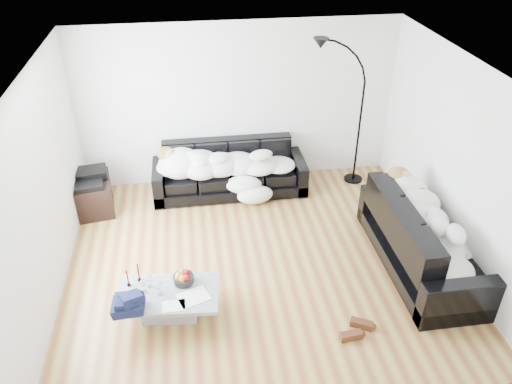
{
  "coord_description": "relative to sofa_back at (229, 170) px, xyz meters",
  "views": [
    {
      "loc": [
        -0.78,
        -5.06,
        4.35
      ],
      "look_at": [
        0.0,
        0.3,
        0.9
      ],
      "focal_mm": 35.0,
      "sensor_mm": 36.0,
      "label": 1
    }
  ],
  "objects": [
    {
      "name": "sofa_back",
      "position": [
        0.0,
        0.0,
        0.0
      ],
      "size": [
        2.41,
        0.83,
        0.79
      ],
      "primitive_type": "cube",
      "color": "black",
      "rests_on": "ground"
    },
    {
      "name": "fruit_bowl",
      "position": [
        -0.78,
        -2.44,
        0.01
      ],
      "size": [
        0.26,
        0.26,
        0.15
      ],
      "primitive_type": "cylinder",
      "rotation": [
        0.0,
        0.0,
        -0.09
      ],
      "color": "white",
      "rests_on": "coffee_table"
    },
    {
      "name": "wine_glass_b",
      "position": [
        -1.23,
        -2.55,
        0.03
      ],
      "size": [
        0.09,
        0.09,
        0.18
      ],
      "primitive_type": "cylinder",
      "rotation": [
        0.0,
        0.0,
        -0.24
      ],
      "color": "white",
      "rests_on": "coffee_table"
    },
    {
      "name": "teal_cushion",
      "position": [
        2.22,
        -1.47,
        0.33
      ],
      "size": [
        0.42,
        0.38,
        0.2
      ],
      "primitive_type": "ellipsoid",
      "rotation": [
        0.0,
        0.0,
        0.24
      ],
      "color": "#0B4D31",
      "rests_on": "sofa_right"
    },
    {
      "name": "candle_left",
      "position": [
        -1.41,
        -2.41,
        0.05
      ],
      "size": [
        0.04,
        0.04,
        0.22
      ],
      "primitive_type": "cylinder",
      "rotation": [
        0.0,
        0.0,
        0.01
      ],
      "color": "maroon",
      "rests_on": "coffee_table"
    },
    {
      "name": "ground",
      "position": [
        0.21,
        -1.8,
        -0.39
      ],
      "size": [
        5.0,
        5.0,
        0.0
      ],
      "primitive_type": "plane",
      "color": "brown",
      "rests_on": "ground"
    },
    {
      "name": "sleeper_back",
      "position": [
        0.0,
        -0.05,
        0.23
      ],
      "size": [
        2.04,
        0.7,
        0.41
      ],
      "primitive_type": null,
      "color": "white",
      "rests_on": "sofa_back"
    },
    {
      "name": "newspaper_b",
      "position": [
        -0.9,
        -2.81,
        -0.06
      ],
      "size": [
        0.25,
        0.18,
        0.01
      ],
      "primitive_type": "cube",
      "rotation": [
        0.0,
        0.0,
        0.01
      ],
      "color": "silver",
      "rests_on": "coffee_table"
    },
    {
      "name": "shoes",
      "position": [
        1.1,
        -3.19,
        -0.35
      ],
      "size": [
        0.46,
        0.35,
        0.1
      ],
      "primitive_type": null,
      "rotation": [
        0.0,
        0.0,
        -0.1
      ],
      "color": "#472311",
      "rests_on": "ground"
    },
    {
      "name": "wall_right",
      "position": [
        2.71,
        -1.8,
        0.91
      ],
      "size": [
        0.02,
        4.5,
        2.6
      ],
      "primitive_type": "cube",
      "color": "silver",
      "rests_on": "ground"
    },
    {
      "name": "wine_glass_a",
      "position": [
        -1.16,
        -2.46,
        0.02
      ],
      "size": [
        0.08,
        0.08,
        0.17
      ],
      "primitive_type": "cylinder",
      "rotation": [
        0.0,
        0.0,
        0.2
      ],
      "color": "white",
      "rests_on": "coffee_table"
    },
    {
      "name": "av_cabinet",
      "position": [
        -2.08,
        -0.23,
        -0.14
      ],
      "size": [
        0.62,
        0.81,
        0.51
      ],
      "primitive_type": "cube",
      "rotation": [
        0.0,
        0.0,
        0.16
      ],
      "color": "black",
      "rests_on": "ground"
    },
    {
      "name": "floor_lamp",
      "position": [
        2.09,
        0.05,
        0.66
      ],
      "size": [
        0.83,
        0.58,
        2.12
      ],
      "primitive_type": null,
      "rotation": [
        0.0,
        0.0,
        0.4
      ],
      "color": "black",
      "rests_on": "ground"
    },
    {
      "name": "wall_back",
      "position": [
        0.21,
        0.45,
        0.91
      ],
      "size": [
        5.0,
        0.02,
        2.6
      ],
      "primitive_type": "cube",
      "color": "silver",
      "rests_on": "ground"
    },
    {
      "name": "coffee_table",
      "position": [
        -0.96,
        -2.59,
        -0.23
      ],
      "size": [
        1.2,
        0.77,
        0.33
      ],
      "primitive_type": "cube",
      "rotation": [
        0.0,
        0.0,
        -0.09
      ],
      "color": "#939699",
      "rests_on": "ground"
    },
    {
      "name": "candle_right",
      "position": [
        -1.29,
        -2.34,
        0.06
      ],
      "size": [
        0.05,
        0.05,
        0.25
      ],
      "primitive_type": "cylinder",
      "rotation": [
        0.0,
        0.0,
        -0.2
      ],
      "color": "maroon",
      "rests_on": "coffee_table"
    },
    {
      "name": "sleeper_right",
      "position": [
        2.28,
        -2.17,
        0.26
      ],
      "size": [
        0.81,
        1.92,
        0.47
      ],
      "primitive_type": null,
      "rotation": [
        0.0,
        0.0,
        1.57
      ],
      "color": "white",
      "rests_on": "sofa_right"
    },
    {
      "name": "sofa_right",
      "position": [
        2.28,
        -2.17,
        0.06
      ],
      "size": [
        0.96,
        2.24,
        0.91
      ],
      "primitive_type": "cube",
      "rotation": [
        0.0,
        0.0,
        1.57
      ],
      "color": "black",
      "rests_on": "ground"
    },
    {
      "name": "newspaper_a",
      "position": [
        -0.68,
        -2.71,
        -0.05
      ],
      "size": [
        0.41,
        0.36,
        0.01
      ],
      "primitive_type": "cube",
      "rotation": [
        0.0,
        0.0,
        0.36
      ],
      "color": "silver",
      "rests_on": "coffee_table"
    },
    {
      "name": "ceiling",
      "position": [
        0.21,
        -1.8,
        2.21
      ],
      "size": [
        5.0,
        5.0,
        0.0
      ],
      "primitive_type": "plane",
      "color": "white",
      "rests_on": "ground"
    },
    {
      "name": "wall_left",
      "position": [
        -2.29,
        -1.8,
        0.91
      ],
      "size": [
        0.02,
        4.5,
        2.6
      ],
      "primitive_type": "cube",
      "color": "silver",
      "rests_on": "ground"
    },
    {
      "name": "stereo",
      "position": [
        -2.08,
        -0.23,
        0.18
      ],
      "size": [
        0.49,
        0.4,
        0.13
      ],
      "primitive_type": "cube",
      "rotation": [
        0.0,
        0.0,
        0.15
      ],
      "color": "black",
      "rests_on": "av_cabinet"
    },
    {
      "name": "wine_glass_c",
      "position": [
        -1.04,
        -2.61,
        0.03
      ],
      "size": [
        0.1,
        0.1,
        0.18
      ],
      "primitive_type": "cylinder",
      "rotation": [
        0.0,
        0.0,
        -0.29
      ],
      "color": "white",
      "rests_on": "coffee_table"
    },
    {
      "name": "navy_jacket",
      "position": [
        -1.38,
        -2.8,
        0.11
      ],
      "size": [
        0.39,
        0.33,
        0.18
      ],
      "primitive_type": null,
      "rotation": [
        0.0,
        0.0,
        0.09
      ],
      "color": "black",
      "rests_on": "coffee_table"
    }
  ]
}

